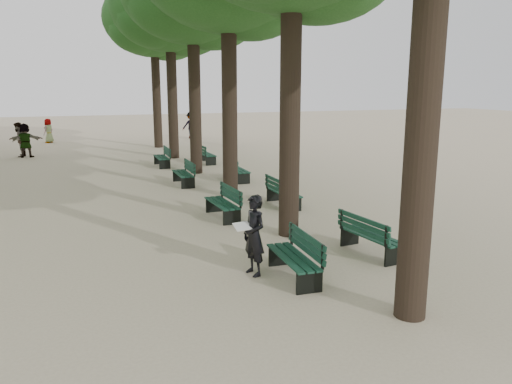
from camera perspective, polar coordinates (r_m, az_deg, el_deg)
name	(u,v)px	position (r m, az deg, el deg)	size (l,w,h in m)	color
ground	(281,284)	(9.90, 2.84, -10.51)	(120.00, 120.00, 0.00)	beige
tree_central_4	(169,7)	(27.16, -9.89, 20.06)	(6.00, 6.00, 9.95)	#33261C
tree_central_5	(153,19)	(32.04, -11.64, 18.75)	(6.00, 6.00, 9.95)	#33261C
bench_left_0	(294,265)	(10.12, 4.32, -8.37)	(0.66, 1.83, 0.92)	black
bench_left_1	(222,209)	(14.59, -3.86, -1.95)	(0.66, 1.83, 0.92)	black
bench_left_2	(183,178)	(19.64, -8.30, 1.60)	(0.58, 1.80, 0.92)	black
bench_left_3	(162,161)	(24.28, -10.71, 3.52)	(0.58, 1.80, 0.92)	black
bench_right_0	(371,243)	(11.76, 13.01, -5.70)	(0.77, 1.85, 0.92)	black
bench_right_1	(283,198)	(16.03, 3.16, -0.65)	(0.57, 1.80, 0.92)	black
bench_right_2	(238,174)	(20.32, -2.10, 2.07)	(0.60, 1.81, 0.92)	black
bench_right_3	(206,158)	(25.03, -5.69, 3.92)	(0.61, 1.81, 0.92)	black
man_with_map	(254,235)	(10.11, -0.22, -4.98)	(0.67, 0.73, 1.67)	black
pedestrian_a	(19,140)	(29.94, -25.49, 5.41)	(0.91, 0.37, 1.86)	#262628
pedestrian_e	(26,140)	(29.60, -24.84, 5.38)	(1.70, 0.37, 1.84)	#262628
pedestrian_c	(231,132)	(32.32, -2.86, 6.84)	(1.00, 0.34, 1.71)	#262628
pedestrian_b	(191,125)	(37.07, -7.46, 7.57)	(1.23, 0.38, 1.91)	#262628
pedestrian_d	(49,131)	(36.64, -22.62, 6.48)	(0.79, 0.32, 1.62)	#262628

